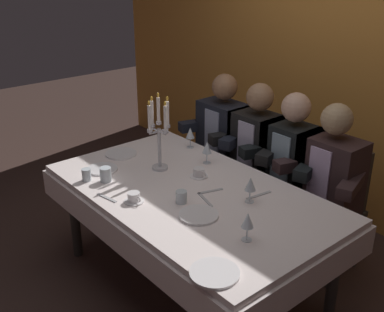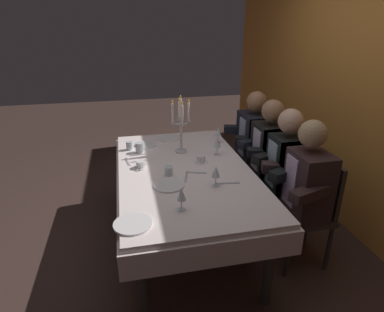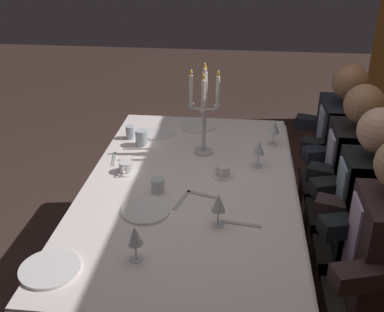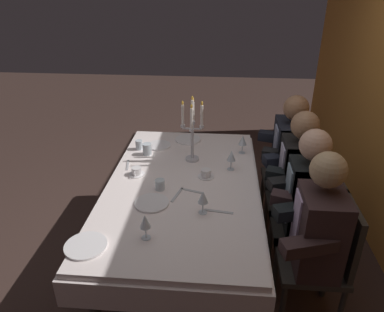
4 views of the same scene
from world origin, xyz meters
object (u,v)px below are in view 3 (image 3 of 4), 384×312
at_px(dinner_plate_1, 50,269).
at_px(wine_glass_0, 259,148).
at_px(dinner_plate_0, 146,211).
at_px(coffee_cup_0, 223,172).
at_px(candelabra, 204,113).
at_px(wine_glass_1, 135,236).
at_px(dining_table, 189,204).
at_px(dinner_plate_2, 158,133).
at_px(wine_glass_2, 218,204).
at_px(seated_diner_2, 367,206).
at_px(water_tumbler_0, 141,138).
at_px(water_tumbler_2, 131,132).
at_px(water_tumbler_1, 158,185).
at_px(seated_diner_0, 341,144).
at_px(wine_glass_3, 274,127).
at_px(coffee_cup_1, 126,168).
at_px(seated_diner_1, 354,173).
at_px(dinner_plate_3, 198,126).

relative_size(dinner_plate_1, wine_glass_0, 1.47).
xyz_separation_m(dinner_plate_0, coffee_cup_0, (-0.39, 0.34, 0.02)).
bearing_deg(candelabra, wine_glass_1, -10.33).
height_order(dining_table, wine_glass_1, wine_glass_1).
distance_m(dinner_plate_2, wine_glass_0, 0.75).
height_order(candelabra, wine_glass_2, candelabra).
bearing_deg(dinner_plate_0, seated_diner_2, 99.60).
distance_m(dinner_plate_2, seated_diner_2, 1.37).
bearing_deg(wine_glass_2, water_tumbler_0, -147.11).
relative_size(wine_glass_1, water_tumbler_2, 1.97).
xyz_separation_m(dinner_plate_1, water_tumbler_1, (-0.64, 0.32, 0.03)).
bearing_deg(seated_diner_0, water_tumbler_0, -82.33).
xyz_separation_m(wine_glass_3, coffee_cup_0, (0.44, -0.29, -0.09)).
relative_size(candelabra, coffee_cup_0, 4.16).
bearing_deg(coffee_cup_1, wine_glass_1, 16.74).
bearing_deg(candelabra, dinner_plate_1, -24.53).
distance_m(water_tumbler_2, seated_diner_1, 1.36).
distance_m(candelabra, seated_diner_1, 0.90).
relative_size(wine_glass_1, seated_diner_2, 0.13).
bearing_deg(seated_diner_2, dinner_plate_1, -64.96).
bearing_deg(dinner_plate_0, water_tumbler_0, -166.65).
distance_m(dinner_plate_3, seated_diner_0, 0.93).
xyz_separation_m(water_tumbler_1, coffee_cup_0, (-0.20, 0.32, -0.01)).
bearing_deg(wine_glass_0, dinner_plate_2, -120.83).
xyz_separation_m(dinner_plate_1, coffee_cup_0, (-0.85, 0.64, 0.02)).
bearing_deg(water_tumbler_2, wine_glass_0, 69.30).
height_order(wine_glass_0, coffee_cup_0, wine_glass_0).
distance_m(dinner_plate_0, water_tumbler_1, 0.19).
bearing_deg(water_tumbler_0, seated_diner_2, 65.76).
bearing_deg(dinner_plate_1, dinner_plate_0, 147.08).
xyz_separation_m(dinner_plate_1, wine_glass_3, (-1.28, 0.93, 0.11)).
relative_size(dinner_plate_0, dinner_plate_3, 0.99).
height_order(wine_glass_3, water_tumbler_2, wine_glass_3).
bearing_deg(water_tumbler_1, candelabra, 158.02).
distance_m(water_tumbler_2, coffee_cup_1, 0.45).
relative_size(wine_glass_2, seated_diner_2, 0.13).
bearing_deg(dining_table, wine_glass_0, 124.54).
bearing_deg(candelabra, coffee_cup_0, 25.30).
xyz_separation_m(wine_glass_3, coffee_cup_1, (0.45, -0.82, -0.09)).
bearing_deg(wine_glass_2, dinner_plate_0, -101.51).
xyz_separation_m(dinner_plate_1, wine_glass_0, (-0.98, 0.83, 0.11)).
height_order(dinner_plate_0, seated_diner_0, seated_diner_0).
bearing_deg(coffee_cup_1, dinner_plate_2, 170.84).
bearing_deg(dining_table, seated_diner_1, 105.04).
bearing_deg(seated_diner_2, water_tumbler_0, -114.24).
relative_size(dinner_plate_2, wine_glass_0, 1.29).
distance_m(candelabra, seated_diner_2, 1.01).
bearing_deg(water_tumbler_0, wine_glass_2, 32.89).
distance_m(wine_glass_0, wine_glass_3, 0.32).
distance_m(water_tumbler_1, seated_diner_0, 1.26).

